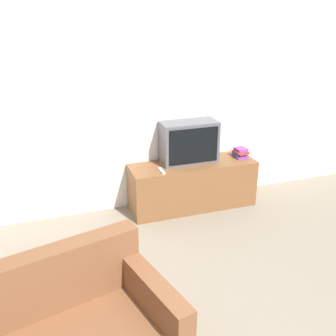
# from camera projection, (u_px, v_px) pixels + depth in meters

# --- Properties ---
(wall_back) EXTENTS (9.00, 0.06, 2.60)m
(wall_back) POSITION_uv_depth(u_px,v_px,m) (134.00, 107.00, 4.68)
(wall_back) COLOR white
(wall_back) RESTS_ON ground_plane
(tv_stand) EXTENTS (1.59, 0.49, 0.60)m
(tv_stand) POSITION_uv_depth(u_px,v_px,m) (192.00, 185.00, 5.01)
(tv_stand) COLOR brown
(tv_stand) RESTS_ON ground_plane
(television) EXTENTS (0.70, 0.33, 0.52)m
(television) POSITION_uv_depth(u_px,v_px,m) (189.00, 142.00, 4.86)
(television) COLOR #4C4C51
(television) RESTS_ON tv_stand
(book_stack) EXTENTS (0.17, 0.22, 0.12)m
(book_stack) POSITION_uv_depth(u_px,v_px,m) (240.00, 153.00, 5.07)
(book_stack) COLOR #7A3884
(book_stack) RESTS_ON tv_stand
(remote_on_stand) EXTENTS (0.04, 0.17, 0.02)m
(remote_on_stand) POSITION_uv_depth(u_px,v_px,m) (162.00, 171.00, 4.64)
(remote_on_stand) COLOR #B7B7B7
(remote_on_stand) RESTS_ON tv_stand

